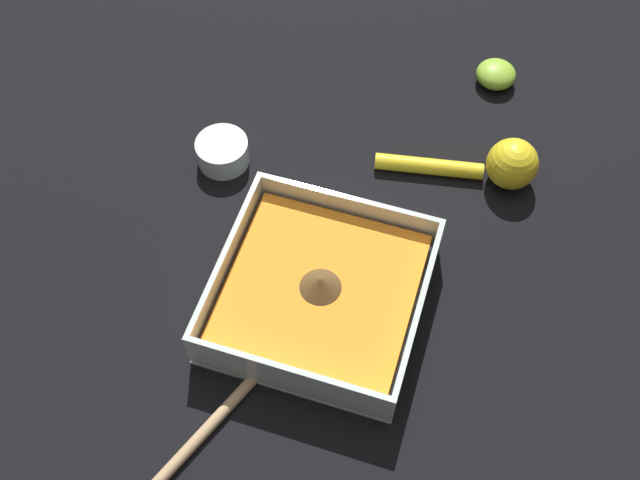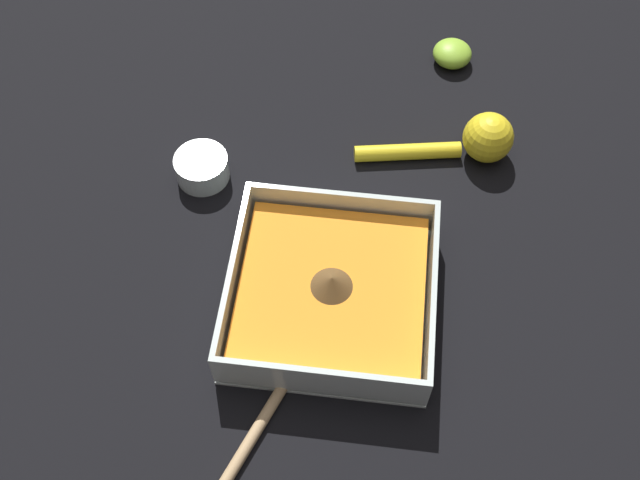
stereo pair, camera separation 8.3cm
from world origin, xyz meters
name	(u,v)px [view 1 (the left image)]	position (x,y,z in m)	size (l,w,h in m)	color
ground_plane	(332,286)	(0.00, 0.00, 0.00)	(4.00, 4.00, 0.00)	black
square_dish	(320,295)	(0.01, 0.03, 0.02)	(0.22, 0.22, 0.06)	silver
spice_bowl	(223,152)	(0.18, -0.13, 0.02)	(0.06, 0.06, 0.03)	silver
lemon_squeezer	(497,164)	(-0.14, -0.20, 0.03)	(0.19, 0.07, 0.06)	yellow
lemon_half	(496,74)	(-0.12, -0.36, 0.01)	(0.05, 0.05, 0.03)	#93CC38
wooden_spoon	(174,465)	(0.09, 0.24, 0.01)	(0.10, 0.21, 0.01)	tan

